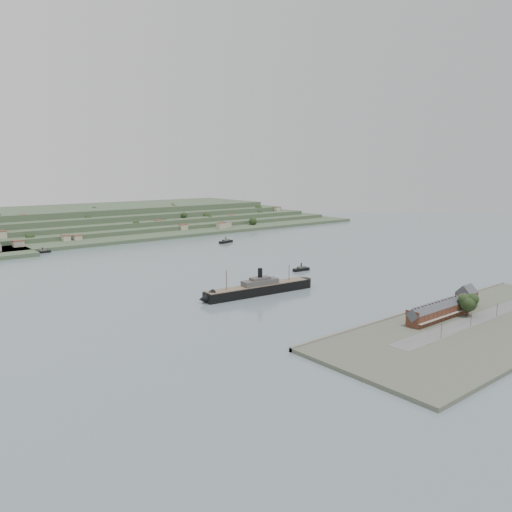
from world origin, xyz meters
TOP-DOWN VIEW (x-y plane):
  - ground at (0.00, 0.00)m, footprint 1400.00×1400.00m
  - near_shore at (0.00, -186.75)m, footprint 220.00×80.00m
  - terrace_row at (-10.00, -168.02)m, footprint 55.60×9.80m
  - gabled_building at (27.50, -164.00)m, footprint 10.40×10.18m
  - far_peninsula at (27.91, 393.10)m, footprint 760.00×309.00m
  - steamship at (-53.46, -52.21)m, footprint 93.39×19.46m
  - tugboat at (29.64, -12.89)m, footprint 16.12×5.99m
  - ferry_west at (-116.47, 225.00)m, footprint 15.82×4.67m
  - ferry_east at (74.73, 161.73)m, footprint 20.43×9.98m
  - fig_tree at (7.91, -176.03)m, footprint 12.55×10.87m

SIDE VIEW (x-z plane):
  - ground at x=0.00m, z-range 0.00..0.00m
  - near_shore at x=0.00m, z-range -0.29..2.31m
  - ferry_west at x=-116.47m, z-range -1.53..4.37m
  - tugboat at x=29.64m, z-range -1.81..5.27m
  - ferry_east at x=74.73m, z-range -1.91..5.47m
  - steamship at x=-53.46m, z-range -7.06..15.34m
  - terrace_row at x=-10.00m, z-range 1.30..12.38m
  - gabled_building at x=27.50m, z-range 1.14..15.23m
  - fig_tree at x=7.91m, z-range 3.55..17.55m
  - far_peninsula at x=27.91m, z-range -3.12..26.88m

